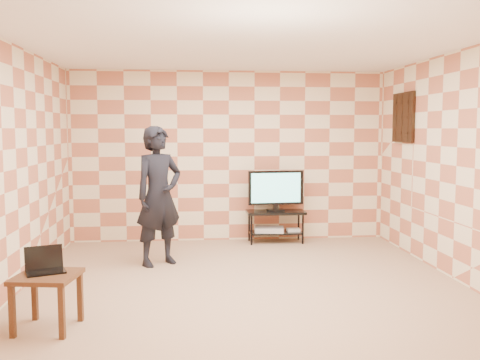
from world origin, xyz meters
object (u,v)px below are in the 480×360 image
at_px(tv_stand, 276,219).
at_px(person, 159,196).
at_px(side_table, 47,284).
at_px(tv, 276,189).

bearing_deg(tv_stand, person, -145.00).
bearing_deg(tv_stand, side_table, -127.10).
relative_size(tv_stand, person, 0.50).
height_order(tv_stand, tv, tv).
distance_m(tv_stand, person, 2.20).
bearing_deg(person, tv_stand, 0.60).
xyz_separation_m(tv, person, (-1.75, -1.22, 0.06)).
bearing_deg(tv, side_table, -127.12).
height_order(tv, person, person).
relative_size(tv, side_table, 1.48).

